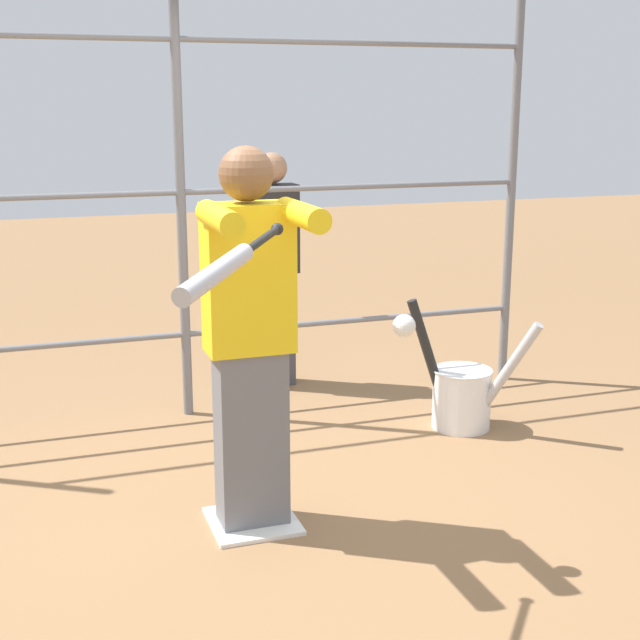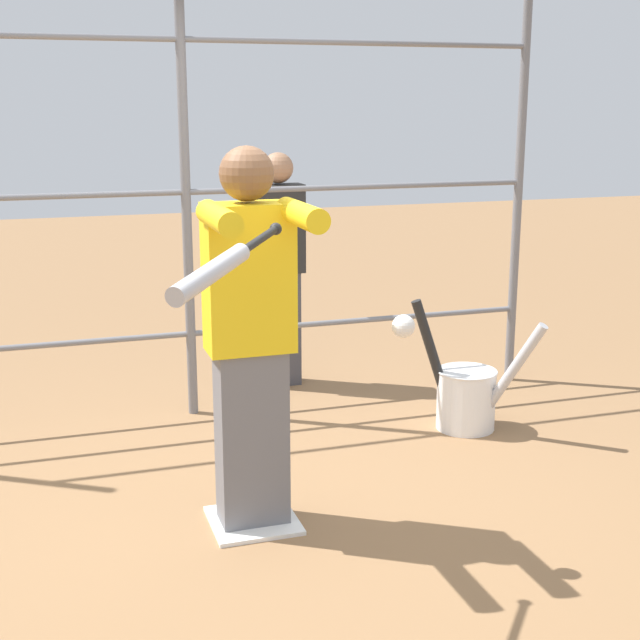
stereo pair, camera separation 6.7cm
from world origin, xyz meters
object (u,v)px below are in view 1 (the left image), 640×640
object	(u,v)px
bat_bucket	(462,395)
bystander_behind_fence	(273,267)
baseball_bat_swinging	(224,267)
batter	(250,330)
softball_in_flight	(404,326)

from	to	relation	value
bat_bucket	bystander_behind_fence	world-z (taller)	bystander_behind_fence
baseball_bat_swinging	bat_bucket	size ratio (longest dim) A/B	0.91
bystander_behind_fence	baseball_bat_swinging	bearing A→B (deg)	71.12
batter	bystander_behind_fence	world-z (taller)	batter
softball_in_flight	bat_bucket	size ratio (longest dim) A/B	0.12
baseball_bat_swinging	softball_in_flight	distance (m)	1.00
softball_in_flight	bat_bucket	bearing A→B (deg)	-127.20
bat_bucket	bystander_behind_fence	xyz separation A→B (m)	(0.83, -1.20, 0.62)
batter	bat_bucket	world-z (taller)	batter
batter	baseball_bat_swinging	bearing A→B (deg)	70.66
baseball_bat_swinging	bystander_behind_fence	size ratio (longest dim) A/B	0.46
batter	bystander_behind_fence	distance (m)	2.15
softball_in_flight	bystander_behind_fence	distance (m)	2.51
baseball_bat_swinging	bat_bucket	bearing A→B (deg)	-136.97
bystander_behind_fence	softball_in_flight	bearing A→B (deg)	86.50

